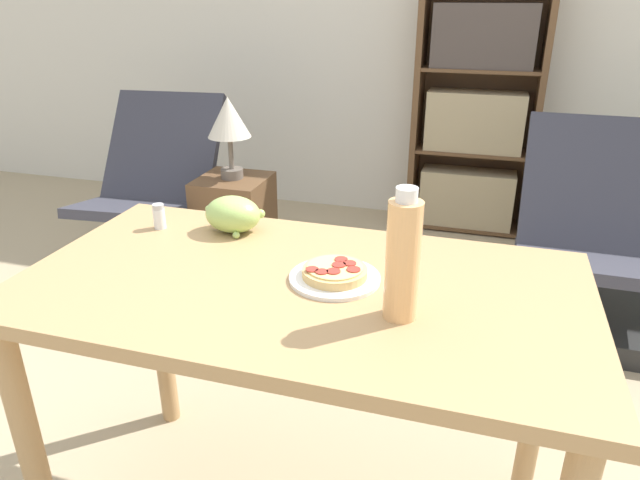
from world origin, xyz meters
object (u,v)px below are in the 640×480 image
Objects in this scene: pizza_on_plate at (335,274)px; salt_shaker at (159,216)px; lounge_chair_far at (587,267)px; drink_bottle at (403,259)px; side_table at (236,227)px; table_lamp at (229,121)px; lounge_chair_near at (156,213)px; grape_bunch at (233,214)px; bookshelf at (475,118)px.

pizza_on_plate is 2.97× the size of salt_shaker.
drink_bottle is at bearing -112.06° from lounge_chair_far.
side_table is 1.34× the size of table_lamp.
drink_bottle is 1.93m from side_table.
side_table is (-0.35, 1.20, -0.54)m from salt_shaker.
pizza_on_plate is at bearing -50.65° from lounge_chair_near.
table_lamp is at bearing 0.00° from side_table.
grape_bunch is at bearing 148.29° from drink_bottle.
grape_bunch reaches higher than side_table.
side_table is (-0.90, 1.36, -0.52)m from pizza_on_plate.
lounge_chair_near is at bearing 178.08° from side_table.
pizza_on_plate is at bearing -119.45° from lounge_chair_far.
pizza_on_plate is 2.01m from lounge_chair_near.
grape_bunch is at bearing -104.30° from bookshelf.
table_lamp is (-0.55, 1.16, -0.01)m from grape_bunch.
grape_bunch is 1.65m from lounge_chair_near.
side_table is (-1.11, -1.03, -0.43)m from bookshelf.
table_lamp is (-1.68, 0.02, 0.53)m from lounge_chair_far.
lounge_chair_far is 1.26m from bookshelf.
drink_bottle reaches higher than lounge_chair_near.
side_table is at bearing -137.20° from bookshelf.
lounge_chair_near is at bearing 124.15° from salt_shaker.
salt_shaker is at bearing 158.84° from drink_bottle.
grape_bunch is 0.40× the size of table_lamp.
drink_bottle reaches higher than side_table.
table_lamp reaches higher than pizza_on_plate.
grape_bunch is at bearing -54.36° from lounge_chair_near.
drink_bottle is at bearing -54.16° from table_lamp.
lounge_chair_near reaches higher than grape_bunch.
lounge_chair_far is at bearing -6.58° from lounge_chair_near.
lounge_chair_near is at bearing 135.96° from drink_bottle.
salt_shaker is at bearing -108.97° from bookshelf.
salt_shaker is 1.36m from side_table.
table_lamp is (-1.07, 1.48, -0.09)m from drink_bottle.
drink_bottle is 1.70m from lounge_chair_far.
table_lamp is (-1.11, -1.03, 0.12)m from bookshelf.
drink_bottle is 0.31× the size of lounge_chair_near.
bookshelf reaches higher than drink_bottle.
lounge_chair_far reaches higher than side_table.
lounge_chair_far is (0.61, 1.45, -0.62)m from drink_bottle.
grape_bunch is 0.21m from salt_shaker.
bookshelf is at bearing 75.70° from grape_bunch.
grape_bunch is at bearing 10.37° from salt_shaker.
lounge_chair_near is (-1.37, 1.38, -0.50)m from pizza_on_plate.
lounge_chair_far is at bearing 41.45° from salt_shaker.
salt_shaker is at bearing -73.87° from side_table.
side_table is (-0.55, 1.16, -0.56)m from grape_bunch.
grape_bunch is 0.18× the size of lounge_chair_near.
pizza_on_plate is 0.39× the size of side_table.
pizza_on_plate is 0.24× the size of lounge_chair_far.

